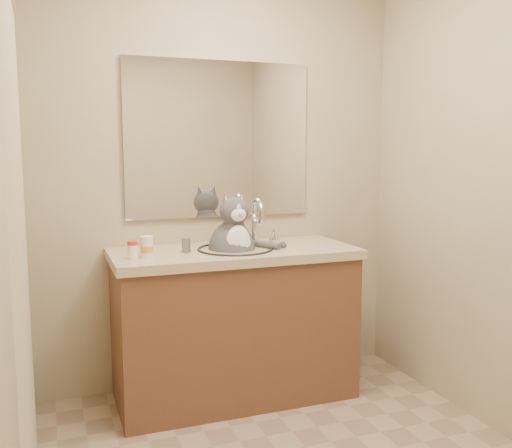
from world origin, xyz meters
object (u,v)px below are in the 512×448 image
(pill_bottle_orange, at_px, (147,247))
(grey_canister, at_px, (186,245))
(pill_bottle_redcap, at_px, (133,250))
(cat, at_px, (233,247))

(pill_bottle_orange, bearing_deg, grey_canister, 18.28)
(pill_bottle_redcap, height_order, pill_bottle_orange, pill_bottle_orange)
(grey_canister, bearing_deg, cat, 2.63)
(cat, height_order, grey_canister, cat)
(pill_bottle_redcap, relative_size, pill_bottle_orange, 0.82)
(pill_bottle_redcap, distance_m, grey_canister, 0.30)
(grey_canister, bearing_deg, pill_bottle_redcap, -164.08)
(pill_bottle_orange, bearing_deg, pill_bottle_redcap, -171.70)
(cat, bearing_deg, pill_bottle_orange, -173.42)
(cat, height_order, pill_bottle_redcap, cat)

